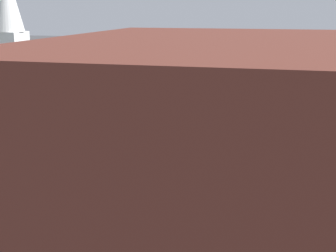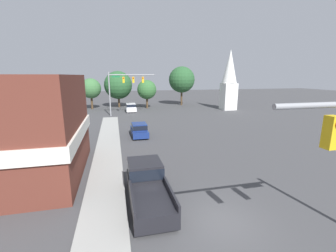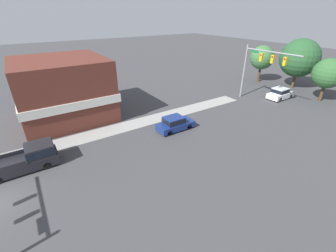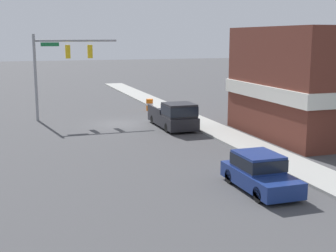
{
  "view_description": "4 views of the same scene",
  "coord_description": "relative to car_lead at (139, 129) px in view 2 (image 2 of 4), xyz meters",
  "views": [
    {
      "loc": [
        -22.75,
        7.71,
        7.81
      ],
      "look_at": [
        -1.03,
        13.27,
        2.11
      ],
      "focal_mm": 50.0,
      "sensor_mm": 36.0,
      "label": 1
    },
    {
      "loc": [
        -4.83,
        -8.93,
        7.09
      ],
      "look_at": [
        -0.58,
        8.96,
        2.95
      ],
      "focal_mm": 24.0,
      "sensor_mm": 36.0,
      "label": 2
    },
    {
      "loc": [
        16.03,
        4.26,
        11.84
      ],
      "look_at": [
        0.96,
        14.16,
        2.64
      ],
      "focal_mm": 24.0,
      "sensor_mm": 36.0,
      "label": 3
    },
    {
      "loc": [
        7.72,
        34.26,
        6.52
      ],
      "look_at": [
        -0.03,
        11.1,
        1.85
      ],
      "focal_mm": 50.0,
      "sensor_mm": 36.0,
      "label": 4
    }
  ],
  "objects": [
    {
      "name": "ground_plane",
      "position": [
        2.17,
        -17.11,
        -0.82
      ],
      "size": [
        200.0,
        200.0,
        0.0
      ],
      "primitive_type": "plane",
      "color": "#424244"
    },
    {
      "name": "sidewalk_curb",
      "position": [
        -3.53,
        -17.11,
        -0.75
      ],
      "size": [
        2.4,
        60.0,
        0.14
      ],
      "color": "#9E9E99",
      "rests_on": "ground"
    },
    {
      "name": "far_signal_assembly",
      "position": [
        -0.81,
        14.86,
        4.9
      ],
      "size": [
        8.12,
        0.49,
        7.71
      ],
      "color": "gray",
      "rests_on": "ground"
    },
    {
      "name": "car_lead",
      "position": [
        0.0,
        0.0,
        0.0
      ],
      "size": [
        1.81,
        4.23,
        1.59
      ],
      "color": "black",
      "rests_on": "ground"
    },
    {
      "name": "car_distant",
      "position": [
        0.42,
        19.11,
        0.04
      ],
      "size": [
        1.94,
        4.27,
        1.68
      ],
      "color": "black",
      "rests_on": "ground"
    },
    {
      "name": "pickup_truck_parked",
      "position": [
        -1.07,
        -14.09,
        0.14
      ],
      "size": [
        2.11,
        5.55,
        1.97
      ],
      "color": "black",
      "rests_on": "ground"
    },
    {
      "name": "corner_brick_building",
      "position": [
        -10.28,
        -9.08,
        2.69
      ],
      "size": [
        10.4,
        10.16,
        7.15
      ],
      "color": "brown",
      "rests_on": "ground"
    },
    {
      "name": "church_steeple",
      "position": [
        20.73,
        17.29,
        5.6
      ],
      "size": [
        3.08,
        3.08,
        12.27
      ],
      "color": "white",
      "rests_on": "ground"
    },
    {
      "name": "backdrop_tree_left_far",
      "position": [
        -7.46,
        24.47,
        3.59
      ],
      "size": [
        4.21,
        4.21,
        6.54
      ],
      "color": "#4C3823",
      "rests_on": "ground"
    },
    {
      "name": "backdrop_tree_left_mid",
      "position": [
        -1.73,
        26.33,
        4.16
      ],
      "size": [
        6.2,
        6.2,
        8.09
      ],
      "color": "#4C3823",
      "rests_on": "ground"
    },
    {
      "name": "backdrop_tree_center",
      "position": [
        4.29,
        23.3,
        3.24
      ],
      "size": [
        4.18,
        4.18,
        6.17
      ],
      "color": "#4C3823",
      "rests_on": "ground"
    },
    {
      "name": "backdrop_tree_right_mid",
      "position": [
        13.21,
        26.52,
        5.3
      ],
      "size": [
        6.18,
        6.18,
        9.22
      ],
      "color": "#4C3823",
      "rests_on": "ground"
    }
  ]
}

